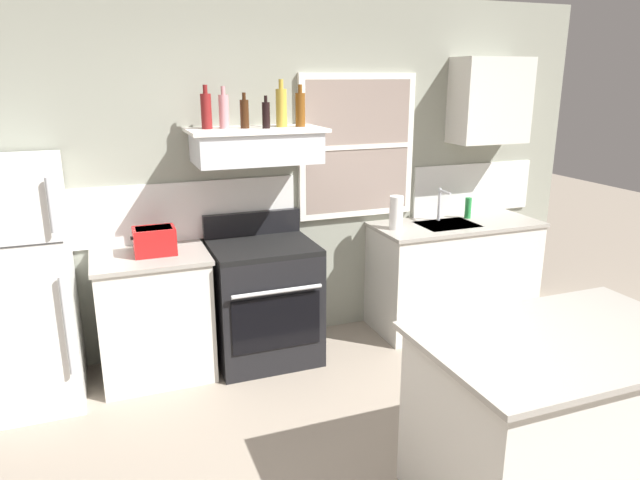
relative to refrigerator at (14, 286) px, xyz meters
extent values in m
cube|color=gray|center=(1.90, 0.39, 0.54)|extent=(5.40, 0.06, 2.70)
cube|color=silver|center=(0.75, 0.35, 0.32)|extent=(2.50, 0.02, 0.44)
cube|color=silver|center=(3.70, 0.35, 0.32)|extent=(1.20, 0.02, 0.44)
cube|color=white|center=(2.55, 0.34, 0.74)|extent=(1.00, 0.04, 1.15)
cube|color=gray|center=(2.55, 0.33, 0.74)|extent=(0.90, 0.01, 1.05)
cube|color=white|center=(2.55, 0.32, 0.74)|extent=(0.90, 0.02, 0.04)
cube|color=white|center=(0.00, 0.00, 0.00)|extent=(0.70, 0.68, 1.62)
cylinder|color=#A5A8AD|center=(0.30, -0.37, -0.17)|extent=(0.02, 0.02, 0.64)
cylinder|color=#A5A8AD|center=(0.30, -0.37, 0.58)|extent=(0.02, 0.02, 0.32)
cube|color=silver|center=(0.85, 0.06, -0.37)|extent=(0.76, 0.60, 0.88)
cube|color=#9E998E|center=(0.85, 0.06, 0.08)|extent=(0.79, 0.63, 0.03)
cube|color=red|center=(0.89, 0.06, 0.19)|extent=(0.28, 0.20, 0.19)
cube|color=black|center=(0.89, 0.06, 0.28)|extent=(0.24, 0.16, 0.01)
cube|color=black|center=(0.75, 0.06, 0.23)|extent=(0.02, 0.03, 0.02)
cube|color=black|center=(1.65, 0.02, -0.38)|extent=(0.76, 0.64, 0.87)
cube|color=black|center=(1.65, 0.02, 0.08)|extent=(0.76, 0.64, 0.04)
cube|color=black|center=(1.65, 0.31, 0.19)|extent=(0.76, 0.06, 0.18)
cube|color=black|center=(1.65, -0.30, -0.39)|extent=(0.65, 0.01, 0.40)
cylinder|color=silver|center=(1.65, -0.34, -0.14)|extent=(0.65, 0.03, 0.03)
cube|color=silver|center=(1.65, 0.12, 0.80)|extent=(0.88, 0.48, 0.22)
cube|color=#262628|center=(1.65, -0.10, 0.72)|extent=(0.75, 0.02, 0.04)
cube|color=white|center=(1.65, 0.12, 0.92)|extent=(0.96, 0.52, 0.02)
cylinder|color=maroon|center=(1.32, 0.17, 1.05)|extent=(0.07, 0.07, 0.24)
cylinder|color=maroon|center=(1.32, 0.17, 1.20)|extent=(0.03, 0.03, 0.06)
cylinder|color=#C67F84|center=(1.44, 0.17, 1.05)|extent=(0.07, 0.07, 0.23)
cylinder|color=#C67F84|center=(1.44, 0.17, 1.19)|extent=(0.03, 0.03, 0.06)
cylinder|color=#381E0F|center=(1.58, 0.13, 1.03)|extent=(0.06, 0.06, 0.20)
cylinder|color=#381E0F|center=(1.58, 0.13, 1.15)|extent=(0.03, 0.03, 0.05)
cylinder|color=black|center=(1.72, 0.07, 1.02)|extent=(0.06, 0.06, 0.18)
cylinder|color=black|center=(1.72, 0.07, 1.14)|extent=(0.02, 0.02, 0.05)
cylinder|color=#B29333|center=(1.85, 0.14, 1.07)|extent=(0.08, 0.08, 0.27)
cylinder|color=#B29333|center=(1.85, 0.14, 1.23)|extent=(0.03, 0.03, 0.07)
cylinder|color=brown|center=(1.99, 0.11, 1.05)|extent=(0.07, 0.07, 0.24)
cylinder|color=brown|center=(1.99, 0.11, 1.20)|extent=(0.03, 0.03, 0.06)
cube|color=silver|center=(3.35, 0.06, -0.37)|extent=(1.40, 0.60, 0.88)
cube|color=#9E998E|center=(3.35, 0.06, 0.08)|extent=(1.43, 0.63, 0.03)
cube|color=#B7BABC|center=(3.25, 0.04, 0.09)|extent=(0.48, 0.36, 0.01)
cylinder|color=silver|center=(3.25, 0.18, 0.24)|extent=(0.03, 0.03, 0.28)
cylinder|color=silver|center=(3.25, 0.10, 0.36)|extent=(0.02, 0.16, 0.02)
cylinder|color=white|center=(2.77, 0.06, 0.23)|extent=(0.11, 0.11, 0.27)
cylinder|color=#268C3F|center=(3.53, 0.16, 0.19)|extent=(0.06, 0.06, 0.18)
cube|color=silver|center=(2.59, -2.00, -0.37)|extent=(1.32, 0.82, 0.88)
cube|color=#9E998E|center=(2.59, -2.00, 0.08)|extent=(1.40, 0.90, 0.03)
cube|color=silver|center=(3.70, 0.20, 1.09)|extent=(0.64, 0.32, 0.70)
camera|label=1|loc=(0.58, -3.93, 1.30)|focal=32.47mm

